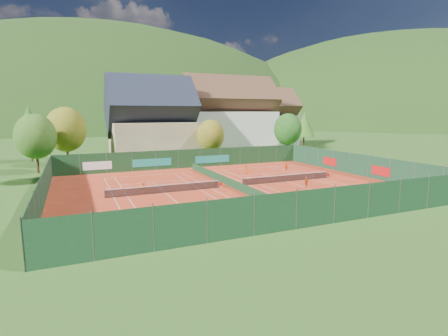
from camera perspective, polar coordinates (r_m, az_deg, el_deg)
ground at (r=42.03m, az=1.09°, el=-3.11°), size 600.00×600.00×0.00m
clay_pad at (r=42.03m, az=1.09°, el=-3.08°), size 40.00×32.00×0.01m
court_markings_left at (r=39.45m, az=-9.56°, el=-4.00°), size 11.03×23.83×0.00m
court_markings_right at (r=45.87m, az=10.22°, el=-2.19°), size 11.03×23.83×0.00m
tennis_net_left at (r=39.38m, az=-9.36°, el=-3.29°), size 13.30×0.10×1.02m
tennis_net_right at (r=45.86m, az=10.40°, el=-1.56°), size 13.30×0.10×1.02m
court_divider at (r=41.93m, az=1.09°, el=-2.42°), size 0.03×28.80×1.00m
fence_north at (r=56.37m, az=-6.11°, el=1.49°), size 40.00×0.10×3.00m
fence_south at (r=28.34m, az=14.77°, el=-6.27°), size 40.00×0.04×3.00m
fence_west at (r=38.17m, az=-27.40°, el=-3.06°), size 0.04×32.00×3.00m
fence_east at (r=53.21m, az=21.05°, el=0.50°), size 0.09×32.00×3.00m
chalet at (r=68.85m, az=-11.76°, el=7.03°), size 16.20×12.00×16.00m
hotel_block_a at (r=80.50m, az=0.79°, el=8.02°), size 21.60×11.00×17.25m
hotel_block_b at (r=94.04m, az=6.62°, el=7.65°), size 17.28×10.00×15.50m
tree_west_front at (r=57.66m, az=-28.42°, el=4.54°), size 5.72×5.72×8.69m
tree_west_mid at (r=63.42m, az=-24.42°, el=5.75°), size 6.44×6.44×9.78m
tree_west_back at (r=71.71m, az=-29.20°, el=6.24°), size 5.60×5.60×10.00m
tree_center at (r=63.83m, az=-2.24°, el=5.35°), size 5.01×5.01×7.60m
tree_east_front at (r=73.94m, az=10.37°, el=6.24°), size 5.72×5.72×8.69m
tree_east_mid at (r=86.20m, az=12.97°, el=6.99°), size 5.04×5.04×9.00m
tree_east_back at (r=88.58m, az=5.67°, el=7.66°), size 7.15×7.15×10.86m
mountain_backdrop at (r=278.90m, az=-13.73°, el=-1.21°), size 820.00×530.00×242.00m
ball_hopper at (r=41.55m, az=24.90°, el=-3.30°), size 0.34×0.34×0.80m
loose_ball_0 at (r=33.99m, az=-4.46°, el=-5.99°), size 0.07×0.07×0.07m
loose_ball_1 at (r=37.19m, az=15.51°, el=-4.98°), size 0.07×0.07×0.07m
loose_ball_2 at (r=44.52m, az=-1.17°, el=-2.36°), size 0.07×0.07×0.07m
loose_ball_3 at (r=49.01m, az=-7.06°, el=-1.37°), size 0.07×0.07×0.07m
loose_ball_4 at (r=47.84m, az=14.65°, el=-1.85°), size 0.07×0.07×0.07m
player_left_near at (r=28.92m, az=-12.77°, el=-7.68°), size 0.53×0.44×1.25m
player_left_mid at (r=30.98m, az=-0.20°, el=-6.12°), size 0.78×0.64×1.47m
player_left_far at (r=39.98m, az=-13.04°, el=-3.08°), size 0.78×0.45×1.20m
player_right_near at (r=42.81m, az=13.28°, el=-2.26°), size 0.79×0.53×1.24m
player_right_far_a at (r=51.11m, az=3.56°, el=-0.17°), size 0.76×0.66×1.31m
player_right_far_b at (r=53.80m, az=10.13°, el=0.11°), size 1.14×0.89×1.21m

